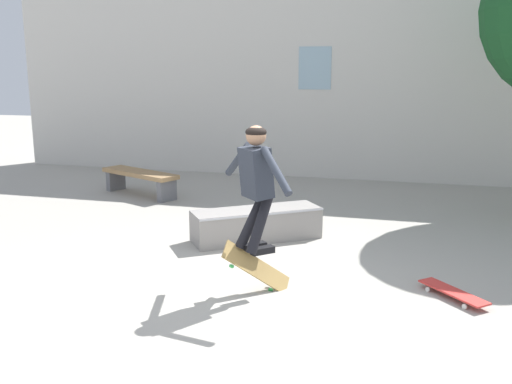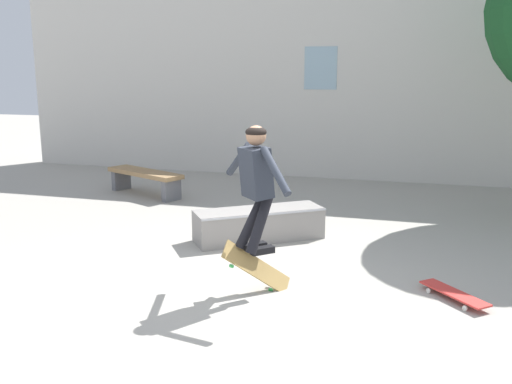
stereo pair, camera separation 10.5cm
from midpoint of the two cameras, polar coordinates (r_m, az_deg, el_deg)
name	(u,v)px [view 2 (the right image)]	position (r m, az deg, el deg)	size (l,w,h in m)	color
ground_plane	(237,300)	(6.08, -1.39, -10.79)	(40.00, 40.00, 0.00)	#A39E93
building_backdrop	(342,63)	(12.67, 8.82, 12.66)	(15.92, 0.52, 5.74)	beige
park_bench	(145,177)	(11.10, -10.78, 1.47)	(1.80, 1.15, 0.47)	#99754C
skate_ledge	(259,224)	(8.07, 0.67, -3.25)	(1.80, 1.52, 0.44)	gray
skater	(256,178)	(5.93, 0.52, 1.40)	(0.99, 1.01, 1.35)	#282D38
skateboard_flipping	(256,268)	(6.22, 0.54, -7.59)	(0.63, 0.55, 0.65)	#AD894C
skateboard_resting	(454,293)	(6.44, 19.64, -9.54)	(0.71, 0.75, 0.08)	red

